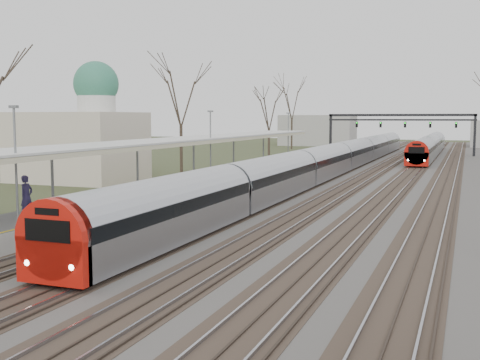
% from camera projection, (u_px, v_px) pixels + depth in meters
% --- Properties ---
extents(track_bed, '(24.00, 160.00, 0.22)m').
position_uv_depth(track_bed, '(367.00, 172.00, 60.39)').
color(track_bed, '#474442').
rests_on(track_bed, ground).
extents(platform, '(3.50, 69.00, 1.00)m').
position_uv_depth(platform, '(213.00, 182.00, 47.36)').
color(platform, '#9E9B93').
rests_on(platform, ground).
extents(canopy, '(4.10, 50.00, 3.11)m').
position_uv_depth(canopy, '(187.00, 140.00, 42.81)').
color(canopy, slate).
rests_on(canopy, platform).
extents(dome_building, '(10.00, 8.00, 10.30)m').
position_uv_depth(dome_building, '(81.00, 139.00, 51.96)').
color(dome_building, beige).
rests_on(dome_building, ground).
extents(signal_gantry, '(21.00, 0.59, 6.08)m').
position_uv_depth(signal_gantry, '(400.00, 122.00, 87.76)').
color(signal_gantry, black).
rests_on(signal_gantry, ground).
extents(tree_west_far, '(5.50, 5.50, 11.33)m').
position_uv_depth(tree_west_far, '(181.00, 92.00, 59.15)').
color(tree_west_far, '#2D231C').
rests_on(tree_west_far, ground).
extents(train_near, '(2.62, 90.21, 3.05)m').
position_uv_depth(train_near, '(338.00, 158.00, 60.55)').
color(train_near, '#979AA0').
rests_on(train_near, ground).
extents(train_far, '(2.62, 45.21, 3.05)m').
position_uv_depth(train_far, '(429.00, 146.00, 85.63)').
color(train_far, '#979AA0').
rests_on(train_far, ground).
extents(passenger, '(0.48, 0.71, 1.91)m').
position_uv_depth(passenger, '(27.00, 196.00, 27.70)').
color(passenger, '#352E59').
rests_on(passenger, platform).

